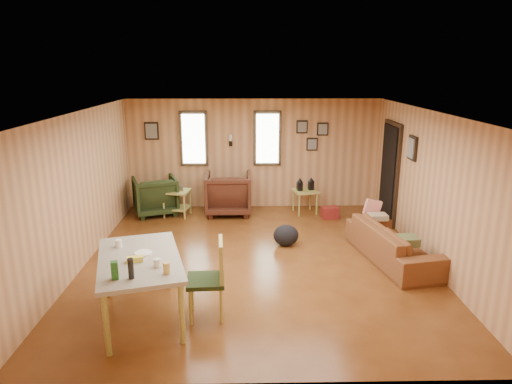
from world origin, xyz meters
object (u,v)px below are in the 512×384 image
end_table (177,198)px  side_table (305,189)px  dining_table (139,264)px  recliner_brown (228,191)px  sofa (394,237)px  recliner_green (155,194)px

end_table → side_table: bearing=2.8°
dining_table → recliner_brown: bearing=62.4°
sofa → recliner_green: recliner_green is taller
end_table → side_table: side_table is taller
recliner_brown → recliner_green: 1.56m
sofa → recliner_brown: bearing=36.6°
sofa → dining_table: 4.08m
recliner_brown → side_table: bearing=179.5°
recliner_brown → end_table: bearing=5.8°
side_table → recliner_brown: bearing=-179.7°
sofa → end_table: (-3.85, 2.39, -0.01)m
sofa → dining_table: (-3.69, -1.71, 0.35)m
sofa → side_table: (-1.12, 2.53, 0.14)m
side_table → end_table: bearing=-177.2°
recliner_brown → recliner_green: bearing=-0.9°
recliner_green → end_table: (0.47, -0.13, -0.06)m
recliner_green → dining_table: (0.64, -4.23, 0.30)m
recliner_brown → side_table: recliner_brown is taller
sofa → end_table: size_ratio=2.96×
side_table → dining_table: bearing=-121.2°
recliner_brown → end_table: recliner_brown is taller
sofa → side_table: bearing=12.9°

